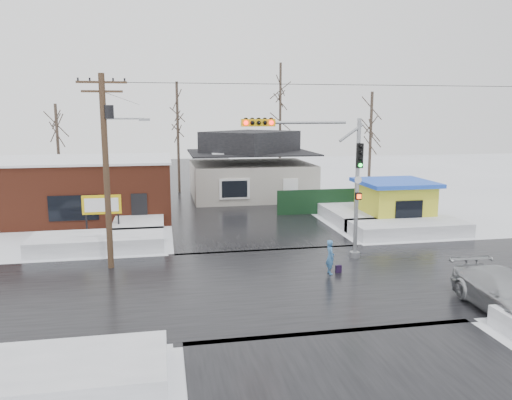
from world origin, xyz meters
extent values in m
plane|color=white|center=(0.00, 0.00, 0.00)|extent=(120.00, 120.00, 0.00)
cube|color=black|center=(0.00, 0.00, 0.01)|extent=(10.00, 120.00, 0.02)
cube|color=black|center=(0.00, 0.00, 0.01)|extent=(120.00, 10.00, 0.02)
cube|color=white|center=(-9.00, 7.00, 0.40)|extent=(7.00, 3.00, 0.80)
cube|color=white|center=(9.00, 7.00, 0.40)|extent=(7.00, 3.00, 0.80)
cube|color=white|center=(-9.00, -7.00, 0.35)|extent=(7.00, 3.00, 0.70)
cube|color=white|center=(-7.00, 12.00, 0.40)|extent=(3.00, 8.00, 0.80)
cube|color=white|center=(7.00, 12.00, 0.40)|extent=(3.00, 8.00, 0.80)
cylinder|color=gray|center=(4.00, 3.00, 3.50)|extent=(0.20, 0.20, 7.00)
cylinder|color=gray|center=(4.00, 3.00, 0.15)|extent=(0.50, 0.50, 0.30)
cylinder|color=gray|center=(1.00, 3.00, 6.80)|extent=(4.60, 0.14, 0.14)
cube|color=gold|center=(-1.00, 3.00, 6.80)|extent=(1.60, 0.28, 0.35)
sphere|color=#FF0C0C|center=(-1.60, 2.84, 6.80)|extent=(0.20, 0.20, 0.20)
sphere|color=#FF0C0C|center=(-0.40, 2.84, 6.80)|extent=(0.20, 0.20, 0.20)
cube|color=black|center=(4.00, 2.80, 5.20)|extent=(0.30, 0.22, 1.20)
sphere|color=#0CE533|center=(4.00, 2.66, 4.75)|extent=(0.18, 0.18, 0.18)
cube|color=black|center=(4.00, 2.80, 3.20)|extent=(0.30, 0.20, 0.35)
cylinder|color=#382619|center=(-8.00, 3.50, 4.50)|extent=(0.28, 0.28, 9.00)
cube|color=#382619|center=(-8.00, 3.50, 8.60)|extent=(2.20, 0.10, 0.10)
cube|color=#382619|center=(-8.00, 3.50, 8.20)|extent=(1.80, 0.10, 0.10)
cylinder|color=black|center=(-7.75, 3.50, 7.30)|extent=(0.44, 0.44, 0.60)
cylinder|color=gray|center=(-7.10, 3.50, 7.00)|extent=(1.80, 0.08, 0.08)
cube|color=gray|center=(-6.20, 3.50, 6.95)|extent=(0.50, 0.22, 0.12)
cube|color=maroon|center=(-11.00, 16.00, 2.00)|extent=(12.00, 8.00, 4.00)
cube|color=white|center=(-11.00, 16.00, 4.05)|extent=(12.20, 8.20, 0.15)
cube|color=black|center=(-11.00, 11.98, 1.40)|extent=(3.00, 0.08, 1.60)
cube|color=black|center=(-7.00, 11.98, 1.10)|extent=(1.00, 0.08, 2.20)
cylinder|color=black|center=(-9.90, 9.50, 0.90)|extent=(0.10, 0.10, 1.80)
cylinder|color=black|center=(-8.10, 9.50, 0.90)|extent=(0.10, 0.10, 1.80)
cube|color=gold|center=(-9.00, 9.50, 2.00)|extent=(2.20, 0.18, 1.10)
cube|color=white|center=(-9.00, 9.39, 2.00)|extent=(1.90, 0.02, 0.80)
cube|color=#B1AA9F|center=(2.00, 22.00, 1.50)|extent=(10.00, 8.00, 3.00)
cube|color=black|center=(2.00, 22.00, 3.90)|extent=(10.40, 8.40, 0.12)
pyramid|color=black|center=(2.00, 22.00, 4.86)|extent=(9.00, 7.00, 1.80)
cube|color=maroon|center=(5.20, 23.00, 4.90)|extent=(0.70, 0.70, 1.40)
cube|color=white|center=(0.00, 17.95, 1.40)|extent=(2.40, 0.12, 1.60)
cube|color=gold|center=(9.50, 10.00, 1.30)|extent=(4.00, 4.00, 2.60)
cube|color=blue|center=(9.50, 10.00, 2.75)|extent=(4.60, 4.60, 0.25)
cube|color=black|center=(9.50, 7.97, 1.30)|extent=(1.80, 0.06, 1.20)
cube|color=black|center=(6.50, 14.00, 0.90)|extent=(8.00, 0.12, 1.80)
cylinder|color=#332821|center=(-4.00, 26.00, 5.00)|extent=(0.24, 0.24, 10.00)
cylinder|color=#332821|center=(6.00, 28.00, 6.00)|extent=(0.24, 0.24, 12.00)
cylinder|color=#332821|center=(12.00, 20.00, 4.50)|extent=(0.24, 0.24, 9.00)
cylinder|color=#332821|center=(-14.00, 24.00, 4.00)|extent=(0.24, 0.24, 8.00)
imported|color=teal|center=(1.90, 0.73, 0.79)|extent=(0.39, 0.58, 1.58)
imported|color=#ABAEB2|center=(6.75, -4.77, 0.74)|extent=(2.24, 5.16, 1.48)
cube|color=black|center=(2.34, 0.79, 0.17)|extent=(0.30, 0.17, 0.35)
camera|label=1|loc=(-5.44, -20.10, 7.27)|focal=35.00mm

